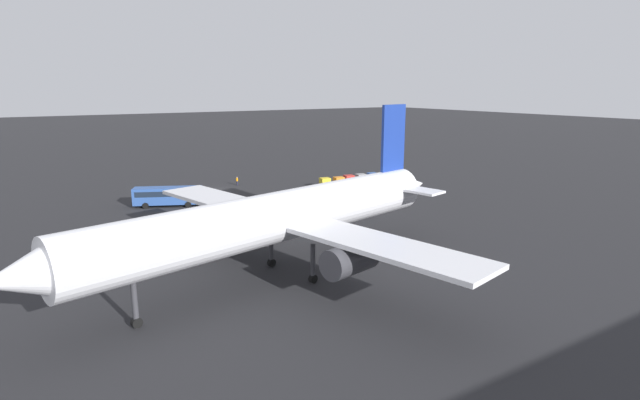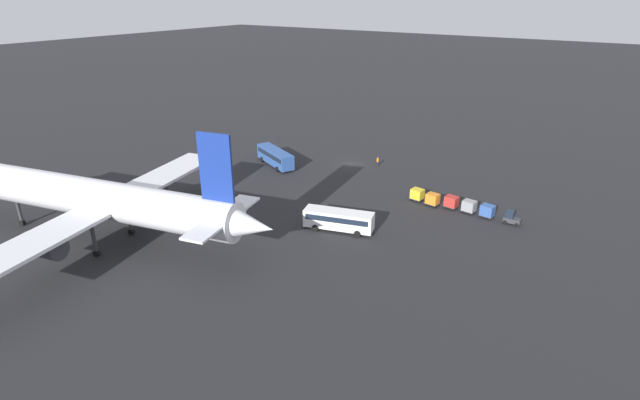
{
  "view_description": "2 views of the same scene",
  "coord_description": "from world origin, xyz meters",
  "px_view_note": "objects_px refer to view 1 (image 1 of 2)",
  "views": [
    {
      "loc": [
        33.64,
        91.97,
        19.73
      ],
      "look_at": [
        -7.24,
        26.44,
        2.15
      ],
      "focal_mm": 28.0,
      "sensor_mm": 36.0,
      "label": 1
    },
    {
      "loc": [
        -47.69,
        82.29,
        32.63
      ],
      "look_at": [
        -9.58,
        25.18,
        3.38
      ],
      "focal_mm": 28.0,
      "sensor_mm": 36.0,
      "label": 2
    }
  ],
  "objects_px": {
    "worker_person": "(237,181)",
    "cargo_cart_orange": "(339,181)",
    "cargo_cart_red": "(349,179)",
    "cargo_cart_grey": "(361,178)",
    "shuttle_bus_near": "(168,195)",
    "airplane": "(279,218)",
    "shuttle_bus_far": "(353,197)",
    "baggage_tug": "(386,177)",
    "cargo_cart_blue": "(372,177)",
    "cargo_cart_yellow": "(325,182)"
  },
  "relations": [
    {
      "from": "shuttle_bus_far",
      "to": "cargo_cart_yellow",
      "type": "xyz_separation_m",
      "value": [
        -5.08,
        -16.55,
        -0.63
      ]
    },
    {
      "from": "baggage_tug",
      "to": "cargo_cart_red",
      "type": "relative_size",
      "value": 1.1
    },
    {
      "from": "shuttle_bus_far",
      "to": "cargo_cart_orange",
      "type": "relative_size",
      "value": 4.77
    },
    {
      "from": "baggage_tug",
      "to": "cargo_cart_grey",
      "type": "distance_m",
      "value": 6.56
    },
    {
      "from": "cargo_cart_orange",
      "to": "cargo_cart_yellow",
      "type": "bearing_deg",
      "value": -10.96
    },
    {
      "from": "baggage_tug",
      "to": "worker_person",
      "type": "height_order",
      "value": "baggage_tug"
    },
    {
      "from": "cargo_cart_red",
      "to": "cargo_cart_grey",
      "type": "bearing_deg",
      "value": 177.24
    },
    {
      "from": "worker_person",
      "to": "cargo_cart_grey",
      "type": "height_order",
      "value": "cargo_cart_grey"
    },
    {
      "from": "worker_person",
      "to": "baggage_tug",
      "type": "bearing_deg",
      "value": 156.76
    },
    {
      "from": "shuttle_bus_near",
      "to": "shuttle_bus_far",
      "type": "bearing_deg",
      "value": 170.58
    },
    {
      "from": "shuttle_bus_near",
      "to": "airplane",
      "type": "bearing_deg",
      "value": 116.45
    },
    {
      "from": "shuttle_bus_far",
      "to": "cargo_cart_blue",
      "type": "bearing_deg",
      "value": -151.79
    },
    {
      "from": "cargo_cart_grey",
      "to": "cargo_cart_yellow",
      "type": "distance_m",
      "value": 8.75
    },
    {
      "from": "cargo_cart_red",
      "to": "cargo_cart_orange",
      "type": "relative_size",
      "value": 1.0
    },
    {
      "from": "shuttle_bus_near",
      "to": "cargo_cart_blue",
      "type": "relative_size",
      "value": 5.12
    },
    {
      "from": "airplane",
      "to": "cargo_cart_red",
      "type": "bearing_deg",
      "value": -145.88
    },
    {
      "from": "baggage_tug",
      "to": "worker_person",
      "type": "relative_size",
      "value": 1.38
    },
    {
      "from": "airplane",
      "to": "cargo_cart_grey",
      "type": "distance_m",
      "value": 54.28
    },
    {
      "from": "airplane",
      "to": "worker_person",
      "type": "bearing_deg",
      "value": -120.56
    },
    {
      "from": "worker_person",
      "to": "cargo_cart_yellow",
      "type": "bearing_deg",
      "value": 138.54
    },
    {
      "from": "worker_person",
      "to": "cargo_cart_grey",
      "type": "relative_size",
      "value": 0.79
    },
    {
      "from": "airplane",
      "to": "cargo_cart_yellow",
      "type": "height_order",
      "value": "airplane"
    },
    {
      "from": "shuttle_bus_near",
      "to": "cargo_cart_orange",
      "type": "height_order",
      "value": "shuttle_bus_near"
    },
    {
      "from": "shuttle_bus_near",
      "to": "baggage_tug",
      "type": "height_order",
      "value": "shuttle_bus_near"
    },
    {
      "from": "cargo_cart_grey",
      "to": "shuttle_bus_near",
      "type": "bearing_deg",
      "value": -1.61
    },
    {
      "from": "baggage_tug",
      "to": "cargo_cart_yellow",
      "type": "distance_m",
      "value": 15.31
    },
    {
      "from": "airplane",
      "to": "shuttle_bus_near",
      "type": "xyz_separation_m",
      "value": [
        0.98,
        -38.96,
        -4.67
      ]
    },
    {
      "from": "airplane",
      "to": "cargo_cart_orange",
      "type": "xyz_separation_m",
      "value": [
        -32.7,
        -37.34,
        -5.42
      ]
    },
    {
      "from": "airplane",
      "to": "cargo_cart_orange",
      "type": "height_order",
      "value": "airplane"
    },
    {
      "from": "worker_person",
      "to": "cargo_cart_orange",
      "type": "bearing_deg",
      "value": 142.68
    },
    {
      "from": "shuttle_bus_near",
      "to": "cargo_cart_red",
      "type": "xyz_separation_m",
      "value": [
        -36.59,
        0.97,
        -0.75
      ]
    },
    {
      "from": "baggage_tug",
      "to": "cargo_cart_grey",
      "type": "bearing_deg",
      "value": -2.81
    },
    {
      "from": "shuttle_bus_near",
      "to": "cargo_cart_orange",
      "type": "relative_size",
      "value": 5.12
    },
    {
      "from": "baggage_tug",
      "to": "cargo_cart_orange",
      "type": "relative_size",
      "value": 1.1
    },
    {
      "from": "worker_person",
      "to": "cargo_cart_grey",
      "type": "distance_m",
      "value": 25.53
    },
    {
      "from": "shuttle_bus_near",
      "to": "cargo_cart_blue",
      "type": "height_order",
      "value": "shuttle_bus_near"
    },
    {
      "from": "cargo_cart_blue",
      "to": "cargo_cart_orange",
      "type": "height_order",
      "value": "same"
    },
    {
      "from": "shuttle_bus_far",
      "to": "cargo_cart_orange",
      "type": "xyz_separation_m",
      "value": [
        -8.0,
        -15.99,
        -0.63
      ]
    },
    {
      "from": "shuttle_bus_near",
      "to": "cargo_cart_grey",
      "type": "relative_size",
      "value": 5.12
    },
    {
      "from": "cargo_cart_yellow",
      "to": "shuttle_bus_near",
      "type": "bearing_deg",
      "value": -1.96
    },
    {
      "from": "cargo_cart_grey",
      "to": "cargo_cart_red",
      "type": "xyz_separation_m",
      "value": [
        2.92,
        -0.14,
        0.0
      ]
    },
    {
      "from": "shuttle_bus_near",
      "to": "cargo_cart_grey",
      "type": "distance_m",
      "value": 39.53
    },
    {
      "from": "shuttle_bus_far",
      "to": "cargo_cart_orange",
      "type": "distance_m",
      "value": 17.89
    },
    {
      "from": "cargo_cart_red",
      "to": "cargo_cart_orange",
      "type": "distance_m",
      "value": 2.99
    },
    {
      "from": "cargo_cart_red",
      "to": "cargo_cart_yellow",
      "type": "relative_size",
      "value": 1.0
    },
    {
      "from": "airplane",
      "to": "worker_person",
      "type": "distance_m",
      "value": 52.84
    },
    {
      "from": "cargo_cart_blue",
      "to": "cargo_cart_red",
      "type": "height_order",
      "value": "same"
    },
    {
      "from": "cargo_cart_grey",
      "to": "cargo_cart_blue",
      "type": "bearing_deg",
      "value": 176.92
    },
    {
      "from": "worker_person",
      "to": "cargo_cart_orange",
      "type": "distance_m",
      "value": 20.89
    },
    {
      "from": "cargo_cart_orange",
      "to": "cargo_cart_yellow",
      "type": "relative_size",
      "value": 1.0
    }
  ]
}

